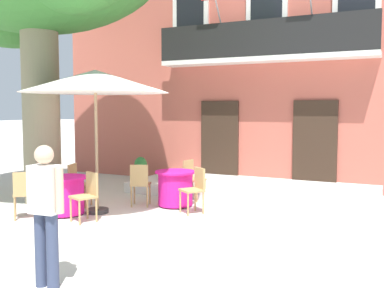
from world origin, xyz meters
name	(u,v)px	position (x,y,z in m)	size (l,w,h in m)	color
ground_plane	(162,232)	(0.00, 0.00, 0.00)	(120.00, 120.00, 0.00)	beige
building_facade	(285,54)	(0.32, 6.99, 3.75)	(13.00, 5.09, 7.50)	#BC5B4C
entrance_step_platform	(251,189)	(0.32, 3.82, 0.12)	(5.84, 2.36, 0.25)	silver
cafe_table_near_tree	(65,195)	(-2.32, 0.22, 0.39)	(0.86, 0.86, 0.76)	#DB1984
cafe_chair_near_tree_0	(24,191)	(-2.78, -0.38, 0.53)	(0.57, 0.57, 0.91)	tan
cafe_chair_near_tree_1	(87,193)	(-1.59, 0.01, 0.53)	(0.52, 0.52, 0.91)	tan
cafe_chair_near_tree_2	(77,182)	(-2.61, 0.92, 0.53)	(0.50, 0.50, 0.91)	tan
cafe_table_middle	(175,188)	(-0.72, 1.85, 0.39)	(0.86, 0.86, 0.76)	#DB1984
cafe_chair_middle_0	(192,177)	(-0.69, 2.60, 0.53)	(0.45, 0.45, 0.91)	tan
cafe_chair_middle_1	(140,182)	(-1.39, 1.49, 0.53)	(0.52, 0.52, 0.91)	tan
cafe_chair_middle_2	(195,187)	(-0.07, 1.47, 0.53)	(0.56, 0.56, 0.91)	tan
cafe_umbrella	(95,82)	(-1.85, 0.63, 2.61)	(2.90, 2.90, 2.85)	#997A56
ground_planter_left	(141,169)	(-2.95, 3.97, 0.42)	(0.36, 0.36, 0.75)	#47423D
pedestrian_near_entrance	(46,208)	(-0.05, -2.60, 0.95)	(0.53, 0.25, 1.67)	#384260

